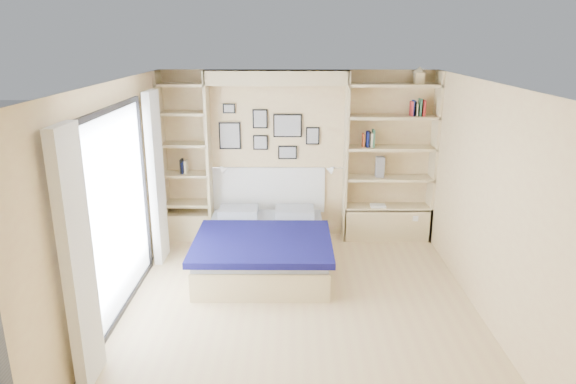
{
  "coord_description": "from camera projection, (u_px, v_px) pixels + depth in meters",
  "views": [
    {
      "loc": [
        -0.08,
        -5.23,
        2.95
      ],
      "look_at": [
        -0.13,
        0.9,
        1.09
      ],
      "focal_mm": 32.0,
      "sensor_mm": 36.0,
      "label": 1
    }
  ],
  "objects": [
    {
      "name": "shelf_decor",
      "position": [
        374.0,
        128.0,
        7.34
      ],
      "size": [
        3.51,
        0.23,
        2.03
      ],
      "color": "#A53F1D",
      "rests_on": "ground"
    },
    {
      "name": "reading_lamps",
      "position": [
        277.0,
        169.0,
        7.46
      ],
      "size": [
        1.92,
        0.12,
        0.15
      ],
      "color": "silver",
      "rests_on": "ground"
    },
    {
      "name": "photo_gallery",
      "position": [
        267.0,
        132.0,
        7.53
      ],
      "size": [
        1.48,
        0.02,
        0.82
      ],
      "color": "black",
      "rests_on": "ground"
    },
    {
      "name": "deck_chair",
      "position": [
        26.0,
        256.0,
        6.38
      ],
      "size": [
        0.45,
        0.72,
        0.7
      ],
      "rotation": [
        0.0,
        0.0,
        0.05
      ],
      "color": "tan",
      "rests_on": "ground"
    },
    {
      "name": "ground",
      "position": [
        299.0,
        306.0,
        5.86
      ],
      "size": [
        4.5,
        4.5,
        0.0
      ],
      "primitive_type": "plane",
      "color": "tan",
      "rests_on": "ground"
    },
    {
      "name": "bed",
      "position": [
        264.0,
        246.0,
        6.83
      ],
      "size": [
        1.72,
        2.22,
        1.07
      ],
      "color": "beige",
      "rests_on": "ground"
    },
    {
      "name": "room_shell",
      "position": [
        270.0,
        179.0,
        7.01
      ],
      "size": [
        4.5,
        4.5,
        4.5
      ],
      "color": "#E3C888",
      "rests_on": "ground"
    }
  ]
}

